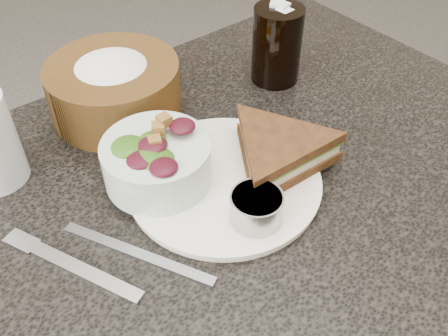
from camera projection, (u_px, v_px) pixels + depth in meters
dining_table at (226, 332)px, 0.92m from camera, size 1.00×0.70×0.75m
dinner_plate at (224, 181)px, 0.66m from camera, size 0.25×0.25×0.01m
sandwich at (278, 151)px, 0.66m from camera, size 0.19×0.19×0.05m
salad_bowl at (156, 155)px, 0.63m from camera, size 0.18×0.18×0.08m
dressing_ramekin at (256, 208)px, 0.59m from camera, size 0.08×0.08×0.04m
orange_wedge at (190, 132)px, 0.71m from camera, size 0.08×0.08×0.03m
fork at (79, 268)px, 0.57m from camera, size 0.08×0.16×0.00m
knife at (138, 253)px, 0.58m from camera, size 0.10×0.18×0.00m
bread_basket at (113, 81)px, 0.74m from camera, size 0.22×0.22×0.11m
cola_glass at (277, 42)px, 0.80m from camera, size 0.09×0.09×0.14m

